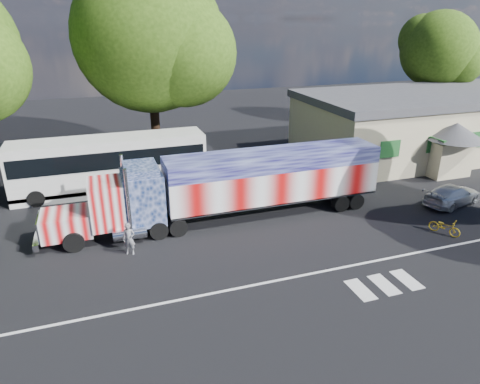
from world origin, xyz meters
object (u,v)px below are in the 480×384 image
object	(u,v)px
bicycle	(445,227)
tree_n_mid	(152,38)
semi_truck	(234,185)
coach_bus	(111,164)
parked_car	(453,195)
woman	(129,239)
tree_far_ne	(440,50)

from	to	relation	value
bicycle	tree_n_mid	xyz separation A→B (m)	(-12.44, 17.64, 9.07)
semi_truck	coach_bus	xyz separation A→B (m)	(-6.37, 6.90, -0.24)
parked_car	woman	bearing A→B (deg)	76.03
parked_car	tree_n_mid	size ratio (longest dim) A/B	0.28
semi_truck	woman	bearing A→B (deg)	-160.51
coach_bus	bicycle	bearing A→B (deg)	-36.95
tree_n_mid	semi_truck	bearing A→B (deg)	-79.01
coach_bus	parked_car	distance (m)	21.99
semi_truck	tree_n_mid	world-z (taller)	tree_n_mid
coach_bus	parked_car	world-z (taller)	coach_bus
parked_car	woman	distance (m)	19.65
bicycle	tree_n_mid	size ratio (longest dim) A/B	0.11
tree_n_mid	coach_bus	bearing A→B (deg)	-127.26
semi_truck	woman	xyz separation A→B (m)	(-6.12, -2.17, -1.29)
semi_truck	tree_far_ne	size ratio (longest dim) A/B	1.65
tree_far_ne	semi_truck	bearing A→B (deg)	-152.06
bicycle	parked_car	bearing A→B (deg)	14.53
parked_car	tree_far_ne	bearing A→B (deg)	-50.00
coach_bus	woman	size ratio (longest dim) A/B	7.53
semi_truck	tree_n_mid	bearing A→B (deg)	100.99
semi_truck	parked_car	xyz separation A→B (m)	(13.52, -2.40, -1.49)
semi_truck	tree_far_ne	bearing A→B (deg)	27.94
semi_truck	tree_far_ne	xyz separation A→B (m)	(25.32, 13.43, 5.86)
parked_car	tree_far_ne	xyz separation A→B (m)	(11.80, 15.83, 7.35)
parked_car	tree_n_mid	world-z (taller)	tree_n_mid
woman	bicycle	size ratio (longest dim) A/B	1.00
semi_truck	tree_n_mid	size ratio (longest dim) A/B	1.28
woman	bicycle	bearing A→B (deg)	7.94
semi_truck	parked_car	distance (m)	13.82
semi_truck	tree_n_mid	distance (m)	14.43
woman	tree_n_mid	size ratio (longest dim) A/B	0.11
coach_bus	tree_far_ne	distance (m)	32.93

